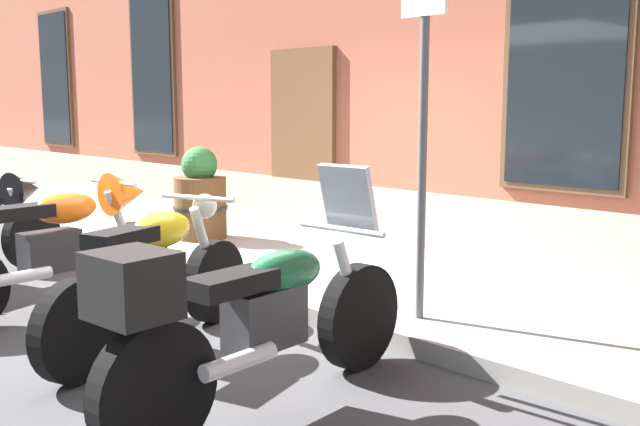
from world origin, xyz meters
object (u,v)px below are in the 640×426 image
(motorcycle_yellow_naked, at_px, (155,277))
(barrel_planter, at_px, (200,199))
(motorcycle_green_touring, at_px, (256,316))
(parking_sign, at_px, (423,83))
(motorcycle_orange_sport, at_px, (65,238))

(motorcycle_yellow_naked, distance_m, barrel_planter, 3.33)
(motorcycle_green_touring, bearing_deg, barrel_planter, 148.66)
(motorcycle_yellow_naked, relative_size, parking_sign, 0.76)
(parking_sign, bearing_deg, motorcycle_yellow_naked, -126.99)
(motorcycle_yellow_naked, bearing_deg, motorcycle_green_touring, -8.26)
(motorcycle_yellow_naked, height_order, parking_sign, parking_sign)
(parking_sign, relative_size, barrel_planter, 2.47)
(motorcycle_orange_sport, relative_size, barrel_planter, 2.01)
(motorcycle_yellow_naked, relative_size, motorcycle_green_touring, 0.88)
(motorcycle_green_touring, distance_m, barrel_planter, 4.49)
(motorcycle_yellow_naked, height_order, motorcycle_green_touring, motorcycle_green_touring)
(barrel_planter, bearing_deg, motorcycle_green_touring, -31.34)
(motorcycle_orange_sport, distance_m, motorcycle_green_touring, 2.60)
(motorcycle_yellow_naked, xyz_separation_m, motorcycle_green_touring, (1.29, -0.19, 0.05))
(parking_sign, height_order, barrel_planter, parking_sign)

